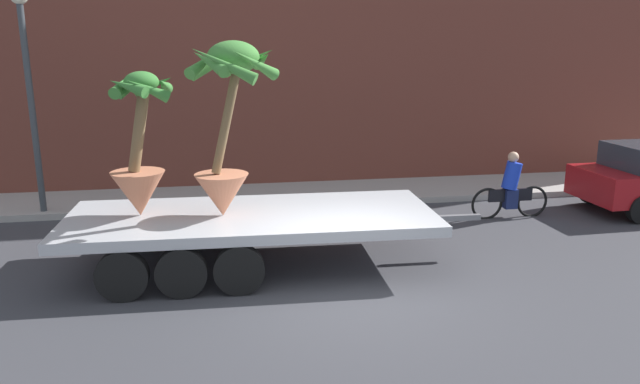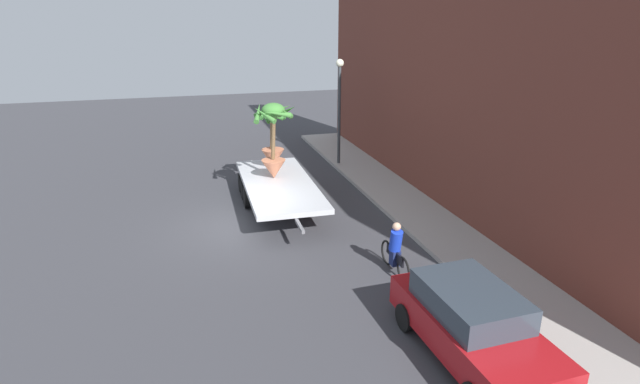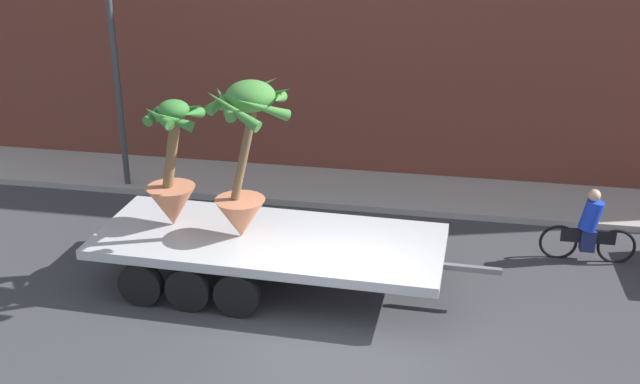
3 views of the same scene
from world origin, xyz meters
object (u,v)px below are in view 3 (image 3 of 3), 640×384
Objects in this scene: flatbed_trailer at (256,245)px; potted_palm_rear at (245,157)px; cyclist at (589,229)px; street_lamp at (115,57)px; potted_palm_middle at (173,177)px.

potted_palm_rear reaches higher than flatbed_trailer.
flatbed_trailer is at bearing -161.35° from cyclist.
street_lamp reaches higher than potted_palm_rear.
potted_palm_middle is 4.71m from street_lamp.
potted_palm_middle reaches higher than flatbed_trailer.
potted_palm_rear is at bearing -9.35° from potted_palm_middle.
street_lamp is (-10.41, 1.77, 2.56)m from cyclist.
street_lamp is (-4.14, 3.92, 0.70)m from potted_palm_rear.
street_lamp is at bearing 137.92° from flatbed_trailer.
potted_palm_middle is at bearing 173.91° from flatbed_trailer.
flatbed_trailer is 1.99m from potted_palm_middle.
potted_palm_rear is 1.20× the size of potted_palm_middle.
potted_palm_rear is at bearing -43.44° from street_lamp.
cyclist is at bearing 18.65° from flatbed_trailer.
flatbed_trailer is at bearing 30.78° from potted_palm_rear.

